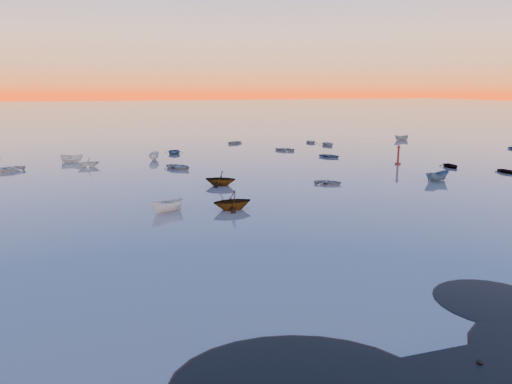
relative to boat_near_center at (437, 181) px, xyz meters
name	(u,v)px	position (x,y,z in m)	size (l,w,h in m)	color
ground	(175,135)	(-21.55, 68.76, 0.00)	(600.00, 600.00, 0.00)	slate
mud_lobes	(493,316)	(-21.55, -32.24, 0.01)	(140.00, 6.00, 0.07)	black
moored_fleet	(225,164)	(-21.55, 21.76, 0.00)	(124.00, 58.00, 1.20)	silver
boat_near_center	(437,181)	(0.00, 0.00, 0.00)	(3.67, 1.55, 1.27)	#375269
channel_marker	(398,156)	(3.26, 13.35, 1.23)	(0.87, 0.87, 3.10)	#44110E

